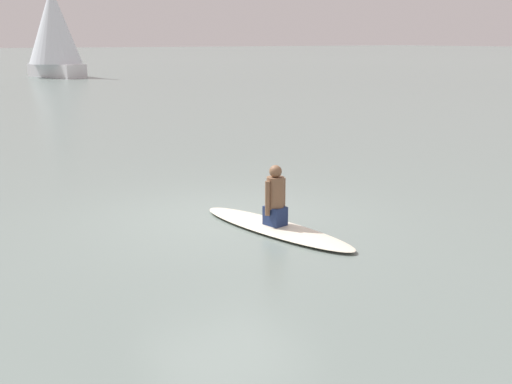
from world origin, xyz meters
TOP-DOWN VIEW (x-y plane):
  - ground_plane at (0.00, 0.00)m, footprint 400.00×400.00m
  - surfboard at (0.28, -0.99)m, footprint 1.21×3.06m
  - person_paddler at (0.28, -0.99)m, footprint 0.40×0.33m
  - sailboat_far_right at (7.93, 39.16)m, footprint 4.69×5.66m

SIDE VIEW (x-z plane):
  - ground_plane at x=0.00m, z-range 0.00..0.00m
  - surfboard at x=0.28m, z-range 0.00..0.09m
  - person_paddler at x=0.28m, z-range 0.05..0.94m
  - sailboat_far_right at x=7.93m, z-range -0.19..6.99m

